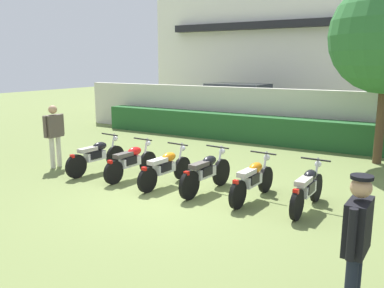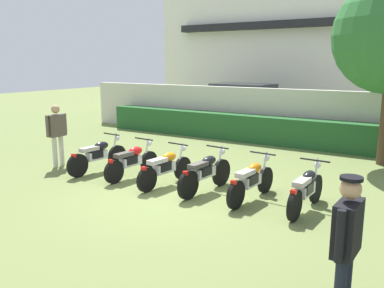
% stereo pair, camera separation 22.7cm
% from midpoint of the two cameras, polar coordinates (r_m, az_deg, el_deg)
% --- Properties ---
extents(ground, '(60.00, 60.00, 0.00)m').
position_cam_midpoint_polar(ground, '(8.87, -3.77, -7.30)').
color(ground, olive).
extents(building, '(19.08, 6.50, 8.78)m').
position_cam_midpoint_polar(building, '(23.45, 19.58, 14.62)').
color(building, white).
rests_on(building, ground).
extents(compound_wall, '(18.13, 0.30, 1.91)m').
position_cam_midpoint_polar(compound_wall, '(15.09, 12.05, 4.02)').
color(compound_wall, beige).
rests_on(compound_wall, ground).
extents(hedge_row, '(14.50, 0.70, 0.97)m').
position_cam_midpoint_polar(hedge_row, '(14.50, 11.07, 1.87)').
color(hedge_row, '#235628').
rests_on(hedge_row, ground).
extents(parked_car, '(4.63, 2.36, 1.89)m').
position_cam_midpoint_polar(parked_car, '(18.80, 6.50, 5.57)').
color(parked_car, black).
rests_on(parked_car, ground).
extents(motorcycle_in_row_0, '(0.60, 1.94, 0.96)m').
position_cam_midpoint_polar(motorcycle_in_row_0, '(10.88, -13.98, -1.63)').
color(motorcycle_in_row_0, black).
rests_on(motorcycle_in_row_0, ground).
extents(motorcycle_in_row_1, '(0.60, 1.81, 0.94)m').
position_cam_midpoint_polar(motorcycle_in_row_1, '(10.15, -9.25, -2.42)').
color(motorcycle_in_row_1, black).
rests_on(motorcycle_in_row_1, ground).
extents(motorcycle_in_row_2, '(0.60, 1.84, 0.94)m').
position_cam_midpoint_polar(motorcycle_in_row_2, '(9.45, -4.49, -3.35)').
color(motorcycle_in_row_2, black).
rests_on(motorcycle_in_row_2, ground).
extents(motorcycle_in_row_3, '(0.60, 1.88, 0.97)m').
position_cam_midpoint_polar(motorcycle_in_row_3, '(8.97, 1.26, -4.02)').
color(motorcycle_in_row_3, black).
rests_on(motorcycle_in_row_3, ground).
extents(motorcycle_in_row_4, '(0.60, 1.86, 0.95)m').
position_cam_midpoint_polar(motorcycle_in_row_4, '(8.54, 7.78, -5.03)').
color(motorcycle_in_row_4, black).
rests_on(motorcycle_in_row_4, ground).
extents(motorcycle_in_row_5, '(0.60, 1.80, 0.95)m').
position_cam_midpoint_polar(motorcycle_in_row_5, '(8.17, 15.22, -6.08)').
color(motorcycle_in_row_5, black).
rests_on(motorcycle_in_row_5, ground).
extents(inspector_person, '(0.23, 0.69, 1.72)m').
position_cam_midpoint_polar(inspector_person, '(11.64, -19.45, 1.78)').
color(inspector_person, beige).
rests_on(inspector_person, ground).
extents(officer_0, '(0.24, 0.67, 1.69)m').
position_cam_midpoint_polar(officer_0, '(4.77, 20.99, -12.16)').
color(officer_0, black).
rests_on(officer_0, ground).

